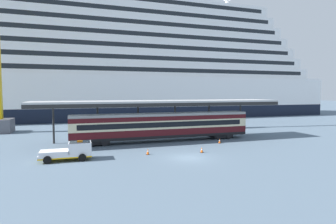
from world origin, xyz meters
TOP-DOWN VIEW (x-y plane):
  - ground_plane at (0.00, 0.00)m, footprint 400.00×400.00m
  - cruise_ship at (1.43, 53.43)m, footprint 121.24×25.16m
  - platform_canopy at (0.43, 11.09)m, footprint 35.88×6.16m
  - train_carriage at (0.43, 10.64)m, footprint 25.91×2.81m
  - service_truck at (-12.14, 2.95)m, footprint 5.21×2.28m
  - traffic_cone_near at (7.47, 6.65)m, footprint 0.36×0.36m
  - traffic_cone_mid at (2.51, 1.93)m, footprint 0.36×0.36m
  - traffic_cone_far at (-3.82, 2.91)m, footprint 0.36×0.36m

SIDE VIEW (x-z plane):
  - ground_plane at x=0.00m, z-range 0.00..0.00m
  - traffic_cone_mid at x=2.51m, z-range -0.01..0.64m
  - traffic_cone_near at x=7.47m, z-range -0.01..0.64m
  - traffic_cone_far at x=-3.82m, z-range -0.01..0.68m
  - service_truck at x=-12.14m, z-range -0.02..2.00m
  - train_carriage at x=0.43m, z-range 0.26..4.37m
  - platform_canopy at x=0.43m, z-range 2.69..8.62m
  - cruise_ship at x=1.43m, z-range -7.24..36.11m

